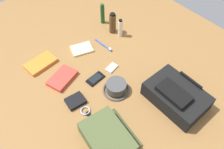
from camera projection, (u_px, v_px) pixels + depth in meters
The scene contains 15 objects.
ground_plane at pixel (112, 79), 1.51m from camera, with size 2.64×2.02×0.02m, color brown.
backpack at pixel (176, 96), 1.35m from camera, with size 0.36×0.24×0.13m.
toiletry_pouch at pixel (108, 138), 1.19m from camera, with size 0.30×0.27×0.09m.
bucket_hat at pixel (116, 87), 1.42m from camera, with size 0.17×0.17×0.07m.
shampoo_bottle at pixel (102, 14), 1.81m from camera, with size 0.03×0.03×0.17m.
cologne_bottle at pixel (113, 23), 1.74m from camera, with size 0.05×0.05×0.17m.
lotion_bottle at pixel (120, 28), 1.72m from camera, with size 0.03×0.03×0.15m.
paperback_novel at pixel (41, 63), 1.57m from camera, with size 0.15×0.22×0.02m.
travel_guidebook at pixel (62, 78), 1.49m from camera, with size 0.18×0.22×0.03m.
cell_phone at pixel (95, 79), 1.49m from camera, with size 0.08×0.13×0.01m.
media_player at pixel (112, 68), 1.55m from camera, with size 0.07×0.09×0.01m.
wristwatch at pixel (86, 111), 1.34m from camera, with size 0.07×0.06×0.01m.
toothbrush at pixel (104, 46), 1.69m from camera, with size 0.18×0.02×0.02m.
wallet at pixel (75, 101), 1.38m from camera, with size 0.09×0.11×0.02m, color black.
notepad at pixel (82, 49), 1.67m from camera, with size 0.11×0.15×0.02m, color beige.
Camera 1 is at (0.72, -0.59, 1.18)m, focal length 36.45 mm.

